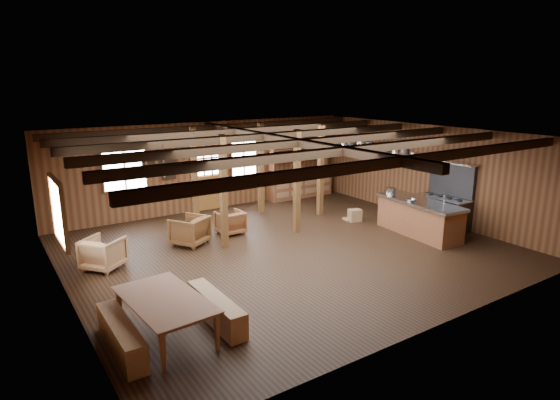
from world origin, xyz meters
The scene contains 22 objects.
room centered at (0.00, 0.00, 1.40)m, with size 10.04×9.04×2.84m.
ceiling_joists centered at (0.00, 0.18, 2.68)m, with size 9.80×8.82×0.18m.
timber_posts centered at (0.52, 2.08, 1.40)m, with size 3.95×2.35×2.80m.
back_door centered at (0.00, 4.45, 0.88)m, with size 1.02×0.08×2.15m.
window_back_left centered at (-2.60, 4.46, 1.60)m, with size 1.32×0.06×1.32m.
window_back_right centered at (1.30, 4.46, 1.60)m, with size 1.02×0.06×1.32m.
window_left centered at (-4.96, 0.50, 1.60)m, with size 0.14×1.24×1.32m.
notice_boards centered at (-1.50, 4.46, 1.64)m, with size 1.08×0.03×0.90m.
back_counter centered at (3.40, 4.20, 0.60)m, with size 2.55×0.60×2.45m.
pendant_lamps centered at (-2.25, 1.00, 2.25)m, with size 1.86×2.36×0.66m.
pot_rack centered at (3.24, 0.37, 2.25)m, with size 0.32×3.00×0.45m.
kitchen_island centered at (3.60, -1.02, 0.48)m, with size 1.08×2.56×1.20m.
step_stool centered at (3.00, 0.85, 0.18)m, with size 0.40×0.29×0.36m, color brown.
commercial_range centered at (4.65, -0.98, 0.62)m, with size 0.79×1.53×1.89m.
dining_table centered at (-3.90, -2.30, 0.34)m, with size 1.92×1.07×0.68m, color brown.
bench_wall centered at (-4.65, -2.30, 0.24)m, with size 0.32×1.72×0.47m, color brown.
bench_aisle centered at (-3.05, -2.30, 0.23)m, with size 0.32×1.70×0.47m, color brown.
armchair_a centered at (-1.86, 1.63, 0.37)m, with size 0.79×0.81×0.74m, color brown.
armchair_b centered at (-0.60, 1.84, 0.31)m, with size 0.67×0.69×0.63m, color brown.
armchair_c centered at (-4.07, 1.21, 0.36)m, with size 0.76×0.79×0.72m, color #9C6E47.
counter_pot centered at (3.55, -0.01, 1.03)m, with size 0.29×0.29×0.17m, color silver.
bowl centered at (3.36, -0.91, 0.97)m, with size 0.23×0.23×0.06m, color silver.
Camera 1 is at (-6.16, -8.99, 4.02)m, focal length 30.00 mm.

